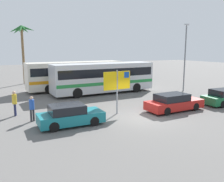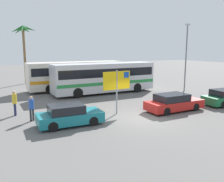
# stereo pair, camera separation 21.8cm
# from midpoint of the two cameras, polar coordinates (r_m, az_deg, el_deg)

# --- Properties ---
(ground) EXTENTS (120.00, 120.00, 0.00)m
(ground) POSITION_cam_midpoint_polar(r_m,az_deg,el_deg) (16.80, 7.41, -6.34)
(ground) COLOR #605E5B
(bus_front_coach) EXTENTS (10.90, 2.68, 3.17)m
(bus_front_coach) POSITION_cam_midpoint_polar(r_m,az_deg,el_deg) (25.43, -1.67, 3.48)
(bus_front_coach) COLOR silver
(bus_front_coach) RESTS_ON ground
(bus_rear_coach) EXTENTS (10.90, 2.68, 3.17)m
(bus_rear_coach) POSITION_cam_midpoint_polar(r_m,az_deg,el_deg) (28.01, -8.17, 4.00)
(bus_rear_coach) COLOR silver
(bus_rear_coach) RESTS_ON ground
(ferry_sign) EXTENTS (2.20, 0.16, 3.20)m
(ferry_sign) POSITION_cam_midpoint_polar(r_m,az_deg,el_deg) (17.27, 1.64, 2.10)
(ferry_sign) COLOR gray
(ferry_sign) RESTS_ON ground
(car_teal) EXTENTS (4.05, 1.88, 1.32)m
(car_teal) POSITION_cam_midpoint_polar(r_m,az_deg,el_deg) (15.20, -9.72, -5.69)
(car_teal) COLOR #19757F
(car_teal) RESTS_ON ground
(car_red) EXTENTS (4.59, 1.76, 1.32)m
(car_red) POSITION_cam_midpoint_polar(r_m,az_deg,el_deg) (18.98, 14.72, -2.68)
(car_red) COLOR red
(car_red) RESTS_ON ground
(pedestrian_by_bus) EXTENTS (0.32, 0.32, 1.78)m
(pedestrian_by_bus) POSITION_cam_midpoint_polar(r_m,az_deg,el_deg) (18.29, -21.77, -2.21)
(pedestrian_by_bus) COLOR #1E2347
(pedestrian_by_bus) RESTS_ON ground
(pedestrian_crossing_lot) EXTENTS (0.32, 0.32, 1.66)m
(pedestrian_crossing_lot) POSITION_cam_midpoint_polar(r_m,az_deg,el_deg) (16.58, -18.18, -3.50)
(pedestrian_crossing_lot) COLOR #2D2D33
(pedestrian_crossing_lot) RESTS_ON ground
(lamp_post_left_side) EXTENTS (0.56, 0.20, 7.29)m
(lamp_post_left_side) POSITION_cam_midpoint_polar(r_m,az_deg,el_deg) (27.73, 17.35, 8.11)
(lamp_post_left_side) COLOR slate
(lamp_post_left_side) RESTS_ON ground
(palm_tree_seaside) EXTENTS (3.27, 3.17, 7.63)m
(palm_tree_seaside) POSITION_cam_midpoint_polar(r_m,az_deg,el_deg) (34.13, -20.05, 11.87)
(palm_tree_seaside) COLOR brown
(palm_tree_seaside) RESTS_ON ground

